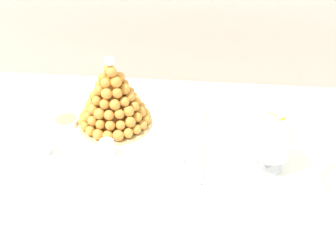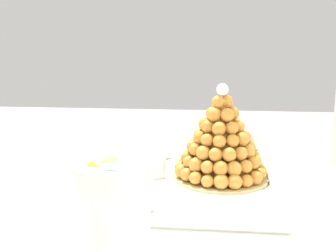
{
  "view_description": "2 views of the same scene",
  "coord_description": "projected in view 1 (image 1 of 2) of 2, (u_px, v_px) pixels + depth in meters",
  "views": [
    {
      "loc": [
        0.16,
        -1.03,
        1.59
      ],
      "look_at": [
        0.05,
        0.03,
        0.84
      ],
      "focal_mm": 42.72,
      "sensor_mm": 36.0,
      "label": 1
    },
    {
      "loc": [
        0.96,
        0.12,
        1.13
      ],
      "look_at": [
        0.0,
        0.01,
        0.93
      ],
      "focal_mm": 43.72,
      "sensor_mm": 36.0,
      "label": 2
    }
  ],
  "objects": [
    {
      "name": "buffet_table",
      "position": [
        153.0,
        170.0,
        1.38
      ],
      "size": [
        1.72,
        1.02,
        0.75
      ],
      "color": "brown",
      "rests_on": "ground_plane"
    },
    {
      "name": "dessert_cup_mid_left",
      "position": [
        107.0,
        149.0,
        1.3
      ],
      "size": [
        0.05,
        0.05,
        0.05
      ],
      "color": "silver",
      "rests_on": "serving_tray"
    },
    {
      "name": "macaron_goblet",
      "position": [
        274.0,
        135.0,
        1.2
      ],
      "size": [
        0.12,
        0.12,
        0.22
      ],
      "color": "white",
      "rests_on": "buffet_table"
    },
    {
      "name": "croquembouche",
      "position": [
        113.0,
        99.0,
        1.4
      ],
      "size": [
        0.27,
        0.27,
        0.27
      ],
      "color": "tan",
      "rests_on": "serving_tray"
    },
    {
      "name": "dessert_cup_centre",
      "position": [
        178.0,
        154.0,
        1.28
      ],
      "size": [
        0.05,
        0.05,
        0.05
      ],
      "color": "silver",
      "rests_on": "serving_tray"
    },
    {
      "name": "wine_glass",
      "position": [
        104.0,
        88.0,
        1.47
      ],
      "size": [
        0.08,
        0.08,
        0.15
      ],
      "color": "silver",
      "rests_on": "buffet_table"
    },
    {
      "name": "serving_tray",
      "position": [
        116.0,
        137.0,
        1.4
      ],
      "size": [
        0.61,
        0.43,
        0.02
      ],
      "color": "white",
      "rests_on": "buffet_table"
    },
    {
      "name": "creme_brulee_ramekin",
      "position": [
        66.0,
        121.0,
        1.45
      ],
      "size": [
        0.09,
        0.09,
        0.02
      ],
      "color": "white",
      "rests_on": "serving_tray"
    },
    {
      "name": "dessert_cup_left",
      "position": [
        43.0,
        146.0,
        1.31
      ],
      "size": [
        0.05,
        0.05,
        0.05
      ],
      "color": "silver",
      "rests_on": "serving_tray"
    }
  ]
}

